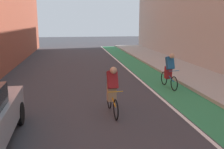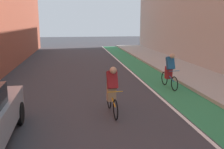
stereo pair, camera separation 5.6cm
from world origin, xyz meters
The scene contains 6 objects.
ground_plane centered at (0.00, 14.27, 0.00)m, with size 80.39×80.39×0.00m, color #38383D.
bike_lane_paint centered at (3.50, 16.27, 0.00)m, with size 1.60×36.54×0.00m, color #2D8451.
lane_divider_stripe centered at (2.60, 16.27, 0.00)m, with size 0.12×36.54×0.00m, color white.
sidewalk_right centered at (5.76, 16.27, 0.07)m, with size 2.93×36.54×0.14m, color #A8A59E.
cyclist_trailing centered at (0.42, 12.65, 0.85)m, with size 0.48×1.70×1.60m.
cyclist_far centered at (3.49, 15.46, 0.81)m, with size 0.48×1.69×1.60m.
Camera 2 is at (-0.75, 5.03, 2.98)m, focal length 39.61 mm.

